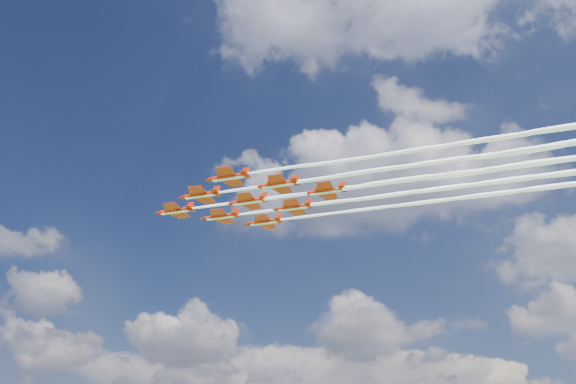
{
  "coord_description": "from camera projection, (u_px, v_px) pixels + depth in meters",
  "views": [
    {
      "loc": [
        55.97,
        -125.82,
        4.0
      ],
      "look_at": [
        10.55,
        -0.64,
        72.96
      ],
      "focal_mm": 35.0,
      "sensor_mm": 36.0,
      "label": 1
    }
  ],
  "objects": [
    {
      "name": "jet_row2_starb",
      "position": [
        434.0,
        190.0,
        147.51
      ],
      "size": [
        128.78,
        14.22,
        3.04
      ],
      "rotation": [
        0.0,
        0.0,
        0.07
      ],
      "color": "#B6220A"
    },
    {
      "name": "jet_row2_port",
      "position": [
        431.0,
        163.0,
        135.3
      ],
      "size": [
        128.78,
        14.22,
        3.04
      ],
      "rotation": [
        0.0,
        0.0,
        0.07
      ],
      "color": "#B6220A"
    },
    {
      "name": "jet_lead",
      "position": [
        389.0,
        183.0,
        144.12
      ],
      "size": [
        128.78,
        14.22,
        3.04
      ],
      "rotation": [
        0.0,
        0.0,
        0.07
      ],
      "color": "#B6220A"
    },
    {
      "name": "jet_row3_starb",
      "position": [
        477.0,
        196.0,
        150.91
      ],
      "size": [
        128.78,
        14.22,
        3.04
      ],
      "rotation": [
        0.0,
        0.0,
        0.07
      ],
      "color": "#B6220A"
    },
    {
      "name": "jet_tail",
      "position": [
        573.0,
        158.0,
        133.28
      ],
      "size": [
        128.78,
        14.22,
        3.04
      ],
      "rotation": [
        0.0,
        0.0,
        0.07
      ],
      "color": "#B6220A"
    },
    {
      "name": "jet_row4_port",
      "position": [
        527.0,
        150.0,
        129.88
      ],
      "size": [
        128.78,
        14.22,
        3.04
      ],
      "rotation": [
        0.0,
        0.0,
        0.07
      ],
      "color": "#B6220A"
    },
    {
      "name": "jet_row4_starb",
      "position": [
        522.0,
        178.0,
        142.09
      ],
      "size": [
        128.78,
        14.22,
        3.04
      ],
      "rotation": [
        0.0,
        0.0,
        0.07
      ],
      "color": "#B6220A"
    },
    {
      "name": "jet_row3_port",
      "position": [
        478.0,
        141.0,
        126.49
      ],
      "size": [
        128.78,
        14.22,
        3.04
      ],
      "rotation": [
        0.0,
        0.0,
        0.07
      ],
      "color": "#B6220A"
    },
    {
      "name": "jet_row3_centre",
      "position": [
        478.0,
        171.0,
        138.7
      ],
      "size": [
        128.78,
        14.22,
        3.04
      ],
      "rotation": [
        0.0,
        0.0,
        0.07
      ],
      "color": "#B6220A"
    }
  ]
}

